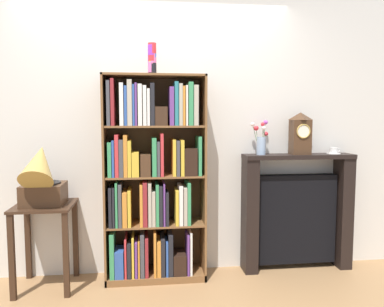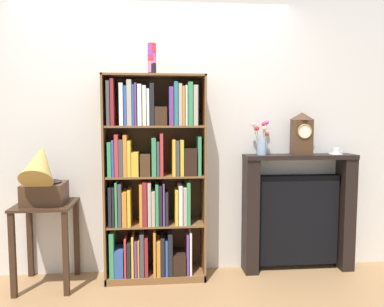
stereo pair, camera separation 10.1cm
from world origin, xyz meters
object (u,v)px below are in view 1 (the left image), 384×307
at_px(flower_vase, 261,141).
at_px(teacup_with_saucer, 334,151).
at_px(fireplace_mantel, 296,213).
at_px(bookshelf, 153,183).
at_px(cup_stack, 152,59).
at_px(side_table_left, 45,227).
at_px(mantel_clock, 300,133).
at_px(gramophone, 41,177).

distance_m(flower_vase, teacup_with_saucer, 0.72).
bearing_deg(fireplace_mantel, flower_vase, -177.66).
xyz_separation_m(bookshelf, cup_stack, (0.01, -0.03, 1.08)).
xyz_separation_m(side_table_left, mantel_clock, (2.30, 0.13, 0.78)).
relative_size(flower_vase, teacup_with_saucer, 2.46).
height_order(bookshelf, fireplace_mantel, bookshelf).
relative_size(mantel_clock, flower_vase, 1.22).
bearing_deg(side_table_left, gramophone, -90.00).
bearing_deg(side_table_left, flower_vase, 3.98).
bearing_deg(flower_vase, side_table_left, -176.02).
relative_size(fireplace_mantel, mantel_clock, 2.83).
relative_size(gramophone, flower_vase, 1.81).
height_order(mantel_clock, teacup_with_saucer, mantel_clock).
bearing_deg(teacup_with_saucer, mantel_clock, -179.61).
bearing_deg(gramophone, fireplace_mantel, 5.32).
relative_size(bookshelf, cup_stack, 6.92).
bearing_deg(mantel_clock, side_table_left, -176.83).
distance_m(gramophone, mantel_clock, 2.33).
relative_size(bookshelf, fireplace_mantel, 1.64).
xyz_separation_m(bookshelf, teacup_with_saucer, (1.73, 0.06, 0.26)).
xyz_separation_m(bookshelf, fireplace_mantel, (1.38, 0.08, -0.33)).
relative_size(bookshelf, mantel_clock, 4.64).
xyz_separation_m(mantel_clock, flower_vase, (-0.38, 0.01, -0.07)).
relative_size(side_table_left, flower_vase, 2.25).
distance_m(side_table_left, flower_vase, 2.06).
distance_m(bookshelf, gramophone, 0.93).
distance_m(bookshelf, flower_vase, 1.08).
bearing_deg(flower_vase, gramophone, -174.12).
bearing_deg(teacup_with_saucer, fireplace_mantel, 176.87).
distance_m(cup_stack, flower_vase, 1.24).
xyz_separation_m(gramophone, fireplace_mantel, (2.29, 0.21, -0.42)).
height_order(fireplace_mantel, teacup_with_saucer, teacup_with_saucer).
relative_size(side_table_left, fireplace_mantel, 0.65).
bearing_deg(teacup_with_saucer, flower_vase, 179.66).
relative_size(mantel_clock, teacup_with_saucer, 3.00).
bearing_deg(flower_vase, mantel_clock, -1.00).
bearing_deg(cup_stack, bookshelf, 100.29).
bearing_deg(teacup_with_saucer, cup_stack, -176.82).
bearing_deg(mantel_clock, cup_stack, -176.13).
distance_m(bookshelf, side_table_left, 0.98).
distance_m(cup_stack, fireplace_mantel, 1.97).
distance_m(bookshelf, teacup_with_saucer, 1.75).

